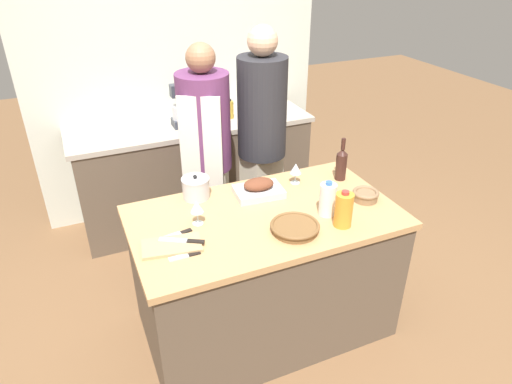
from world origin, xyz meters
The scene contains 22 objects.
ground_plane centered at (0.00, 0.00, 0.00)m, with size 12.00×12.00×0.00m, color brown.
kitchen_island centered at (0.00, 0.00, 0.43)m, with size 1.54×0.88×0.86m.
back_counter centered at (0.00, 1.47, 0.46)m, with size 2.01×0.60×0.91m.
back_wall centered at (0.00, 1.82, 1.27)m, with size 2.51×0.10×2.55m.
roasting_pan centered at (0.06, 0.22, 0.90)m, with size 0.31×0.23×0.11m.
wicker_basket centered at (0.08, -0.22, 0.89)m, with size 0.27×0.27×0.05m.
cutting_board centered at (-0.57, -0.10, 0.87)m, with size 0.33×0.21×0.02m.
stock_pot centered at (-0.30, 0.35, 0.93)m, with size 0.17×0.17×0.15m.
mixing_bowl centered at (0.62, -0.09, 0.90)m, with size 0.16×0.16×0.06m.
juice_jug centered at (0.34, -0.27, 0.96)m, with size 0.10×0.10×0.21m.
milk_jug centered at (0.33, -0.14, 0.96)m, with size 0.09×0.09×0.21m.
wine_bottle_green centered at (0.63, 0.20, 0.97)m, with size 0.07×0.07×0.29m.
wine_glass_left centered at (0.34, 0.27, 0.96)m, with size 0.07×0.07×0.14m.
wine_glass_right centered at (-0.38, 0.06, 0.97)m, with size 0.07×0.07×0.15m.
knife_chef centered at (-0.51, -0.09, 0.88)m, with size 0.22×0.14×0.01m.
knife_paring centered at (-0.53, -0.20, 0.86)m, with size 0.16×0.03×0.01m.
knife_bread centered at (-0.51, 0.00, 0.86)m, with size 0.17×0.06×0.01m.
stand_mixer centered at (-0.07, 1.43, 1.05)m, with size 0.18×0.14×0.34m.
condiment_bottle_tall centered at (0.33, 1.45, 0.98)m, with size 0.06×0.06×0.17m.
condiment_bottle_short centered at (0.08, 1.49, 0.98)m, with size 0.06×0.06×0.16m.
person_cook_aproned centered at (-0.08, 0.83, 0.93)m, with size 0.39×0.40×1.68m.
person_cook_guest centered at (0.34, 0.80, 0.98)m, with size 0.35×0.35×1.76m.
Camera 1 is at (-0.93, -2.02, 2.26)m, focal length 32.00 mm.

